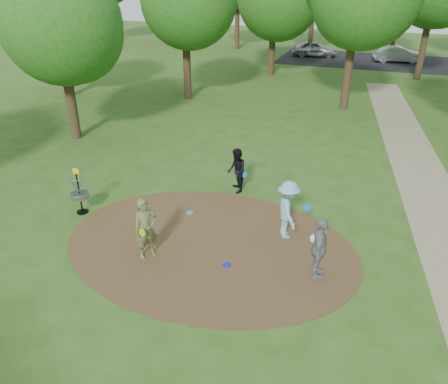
% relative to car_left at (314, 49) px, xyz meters
% --- Properties ---
extents(ground, '(100.00, 100.00, 0.00)m').
position_rel_car_left_xyz_m(ground, '(2.30, -30.30, -0.65)').
color(ground, '#2D5119').
rests_on(ground, ground).
extents(dirt_clearing, '(8.40, 8.40, 0.02)m').
position_rel_car_left_xyz_m(dirt_clearing, '(2.30, -30.30, -0.64)').
color(dirt_clearing, '#47301C').
rests_on(dirt_clearing, ground).
extents(parking_lot, '(14.00, 8.00, 0.01)m').
position_rel_car_left_xyz_m(parking_lot, '(4.30, -0.30, -0.65)').
color(parking_lot, black).
rests_on(parking_lot, ground).
extents(player_observer_with_disc, '(0.72, 0.76, 1.74)m').
position_rel_car_left_xyz_m(player_observer_with_disc, '(0.94, -31.38, 0.22)').
color(player_observer_with_disc, '#5E653A').
rests_on(player_observer_with_disc, ground).
extents(player_throwing_with_disc, '(1.20, 1.31, 1.75)m').
position_rel_car_left_xyz_m(player_throwing_with_disc, '(4.23, -29.11, 0.22)').
color(player_throwing_with_disc, '#7FB5BE').
rests_on(player_throwing_with_disc, ground).
extents(player_walking_with_disc, '(0.89, 0.95, 1.57)m').
position_rel_car_left_xyz_m(player_walking_with_disc, '(1.94, -26.89, 0.13)').
color(player_walking_with_disc, black).
rests_on(player_walking_with_disc, ground).
extents(player_waiting_with_disc, '(0.51, 1.02, 1.68)m').
position_rel_car_left_xyz_m(player_waiting_with_disc, '(5.37, -30.67, 0.19)').
color(player_waiting_with_disc, gray).
rests_on(player_waiting_with_disc, ground).
extents(disc_ground_cyan, '(0.22, 0.22, 0.02)m').
position_rel_car_left_xyz_m(disc_ground_cyan, '(1.05, -28.88, -0.62)').
color(disc_ground_cyan, '#18A4C6').
rests_on(disc_ground_cyan, dirt_clearing).
extents(disc_ground_blue, '(0.22, 0.22, 0.02)m').
position_rel_car_left_xyz_m(disc_ground_blue, '(3.09, -31.06, -0.62)').
color(disc_ground_blue, '#0B1BC0').
rests_on(disc_ground_blue, dirt_clearing).
extents(car_left, '(4.06, 2.24, 1.31)m').
position_rel_car_left_xyz_m(car_left, '(0.00, 0.00, 0.00)').
color(car_left, '#9FA3A6').
rests_on(car_left, ground).
extents(car_right, '(4.07, 2.05, 1.28)m').
position_rel_car_left_xyz_m(car_right, '(6.89, -0.19, -0.01)').
color(car_right, '#9A9CA1').
rests_on(car_right, ground).
extents(disc_golf_basket, '(0.63, 0.63, 1.54)m').
position_rel_car_left_xyz_m(disc_golf_basket, '(-2.20, -30.00, 0.22)').
color(disc_golf_basket, black).
rests_on(disc_golf_basket, ground).
extents(tree_ring, '(37.55, 44.79, 8.70)m').
position_rel_car_left_xyz_m(tree_ring, '(4.90, -20.32, 4.46)').
color(tree_ring, '#332316').
rests_on(tree_ring, ground).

